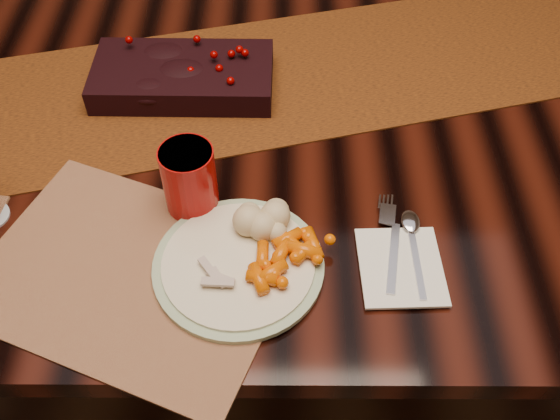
{
  "coord_description": "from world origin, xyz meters",
  "views": [
    {
      "loc": [
        -0.0,
        -0.83,
        1.49
      ],
      "look_at": [
        -0.0,
        -0.26,
        0.8
      ],
      "focal_mm": 40.0,
      "sensor_mm": 36.0,
      "label": 1
    }
  ],
  "objects_px": {
    "baby_carrots": "(280,259)",
    "red_cup": "(189,179)",
    "dining_table": "(282,243)",
    "placemat_main": "(132,274)",
    "mashed_potatoes": "(263,217)",
    "dinner_plate": "(238,265)",
    "turkey_shreds": "(217,278)",
    "centerpiece": "(183,73)",
    "napkin": "(401,267)"
  },
  "relations": [
    {
      "from": "red_cup",
      "to": "dining_table",
      "type": "bearing_deg",
      "value": 56.19
    },
    {
      "from": "dining_table",
      "to": "red_cup",
      "type": "relative_size",
      "value": 16.24
    },
    {
      "from": "centerpiece",
      "to": "turkey_shreds",
      "type": "relative_size",
      "value": 4.77
    },
    {
      "from": "turkey_shreds",
      "to": "baby_carrots",
      "type": "bearing_deg",
      "value": 19.06
    },
    {
      "from": "baby_carrots",
      "to": "placemat_main",
      "type": "bearing_deg",
      "value": -178.03
    },
    {
      "from": "dinner_plate",
      "to": "mashed_potatoes",
      "type": "distance_m",
      "value": 0.08
    },
    {
      "from": "mashed_potatoes",
      "to": "red_cup",
      "type": "xyz_separation_m",
      "value": [
        -0.11,
        0.06,
        0.02
      ]
    },
    {
      "from": "centerpiece",
      "to": "napkin",
      "type": "height_order",
      "value": "centerpiece"
    },
    {
      "from": "placemat_main",
      "to": "dinner_plate",
      "type": "height_order",
      "value": "dinner_plate"
    },
    {
      "from": "dining_table",
      "to": "baby_carrots",
      "type": "height_order",
      "value": "baby_carrots"
    },
    {
      "from": "centerpiece",
      "to": "dinner_plate",
      "type": "relative_size",
      "value": 1.32
    },
    {
      "from": "centerpiece",
      "to": "dining_table",
      "type": "bearing_deg",
      "value": -22.83
    },
    {
      "from": "dining_table",
      "to": "red_cup",
      "type": "height_order",
      "value": "red_cup"
    },
    {
      "from": "baby_carrots",
      "to": "red_cup",
      "type": "relative_size",
      "value": 0.97
    },
    {
      "from": "napkin",
      "to": "baby_carrots",
      "type": "bearing_deg",
      "value": 179.21
    },
    {
      "from": "baby_carrots",
      "to": "red_cup",
      "type": "distance_m",
      "value": 0.18
    },
    {
      "from": "dining_table",
      "to": "red_cup",
      "type": "distance_m",
      "value": 0.5
    },
    {
      "from": "baby_carrots",
      "to": "napkin",
      "type": "distance_m",
      "value": 0.17
    },
    {
      "from": "dining_table",
      "to": "placemat_main",
      "type": "height_order",
      "value": "placemat_main"
    },
    {
      "from": "napkin",
      "to": "dinner_plate",
      "type": "bearing_deg",
      "value": 178.27
    },
    {
      "from": "centerpiece",
      "to": "red_cup",
      "type": "xyz_separation_m",
      "value": [
        0.04,
        -0.28,
        0.02
      ]
    },
    {
      "from": "centerpiece",
      "to": "turkey_shreds",
      "type": "distance_m",
      "value": 0.44
    },
    {
      "from": "centerpiece",
      "to": "baby_carrots",
      "type": "xyz_separation_m",
      "value": [
        0.18,
        -0.4,
        -0.01
      ]
    },
    {
      "from": "dining_table",
      "to": "mashed_potatoes",
      "type": "distance_m",
      "value": 0.49
    },
    {
      "from": "dinner_plate",
      "to": "napkin",
      "type": "distance_m",
      "value": 0.23
    },
    {
      "from": "mashed_potatoes",
      "to": "dinner_plate",
      "type": "bearing_deg",
      "value": -118.4
    },
    {
      "from": "placemat_main",
      "to": "mashed_potatoes",
      "type": "bearing_deg",
      "value": 43.33
    },
    {
      "from": "centerpiece",
      "to": "placemat_main",
      "type": "height_order",
      "value": "centerpiece"
    },
    {
      "from": "mashed_potatoes",
      "to": "turkey_shreds",
      "type": "relative_size",
      "value": 1.23
    },
    {
      "from": "centerpiece",
      "to": "red_cup",
      "type": "height_order",
      "value": "red_cup"
    },
    {
      "from": "dining_table",
      "to": "centerpiece",
      "type": "height_order",
      "value": "centerpiece"
    },
    {
      "from": "mashed_potatoes",
      "to": "turkey_shreds",
      "type": "height_order",
      "value": "mashed_potatoes"
    },
    {
      "from": "turkey_shreds",
      "to": "red_cup",
      "type": "bearing_deg",
      "value": 107.81
    },
    {
      "from": "napkin",
      "to": "red_cup",
      "type": "height_order",
      "value": "red_cup"
    },
    {
      "from": "napkin",
      "to": "centerpiece",
      "type": "bearing_deg",
      "value": 129.07
    },
    {
      "from": "placemat_main",
      "to": "mashed_potatoes",
      "type": "height_order",
      "value": "mashed_potatoes"
    },
    {
      "from": "turkey_shreds",
      "to": "centerpiece",
      "type": "bearing_deg",
      "value": 101.87
    },
    {
      "from": "centerpiece",
      "to": "red_cup",
      "type": "distance_m",
      "value": 0.29
    },
    {
      "from": "dining_table",
      "to": "placemat_main",
      "type": "relative_size",
      "value": 4.25
    },
    {
      "from": "placemat_main",
      "to": "napkin",
      "type": "relative_size",
      "value": 3.11
    },
    {
      "from": "baby_carrots",
      "to": "mashed_potatoes",
      "type": "height_order",
      "value": "mashed_potatoes"
    },
    {
      "from": "dining_table",
      "to": "dinner_plate",
      "type": "distance_m",
      "value": 0.51
    },
    {
      "from": "placemat_main",
      "to": "napkin",
      "type": "height_order",
      "value": "napkin"
    },
    {
      "from": "dining_table",
      "to": "dinner_plate",
      "type": "xyz_separation_m",
      "value": [
        -0.06,
        -0.33,
        0.39
      ]
    },
    {
      "from": "dining_table",
      "to": "napkin",
      "type": "relative_size",
      "value": 13.24
    },
    {
      "from": "centerpiece",
      "to": "placemat_main",
      "type": "relative_size",
      "value": 0.76
    },
    {
      "from": "dinner_plate",
      "to": "dining_table",
      "type": "bearing_deg",
      "value": 79.24
    },
    {
      "from": "dinner_plate",
      "to": "placemat_main",
      "type": "bearing_deg",
      "value": -176.28
    },
    {
      "from": "mashed_potatoes",
      "to": "napkin",
      "type": "height_order",
      "value": "mashed_potatoes"
    },
    {
      "from": "centerpiece",
      "to": "placemat_main",
      "type": "xyz_separation_m",
      "value": [
        -0.03,
        -0.41,
        -0.03
      ]
    }
  ]
}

